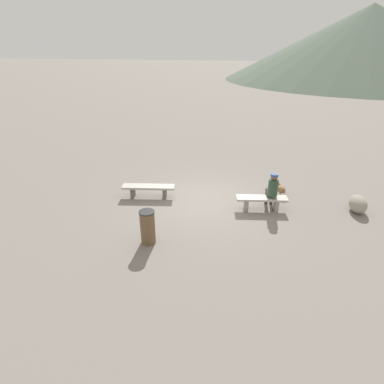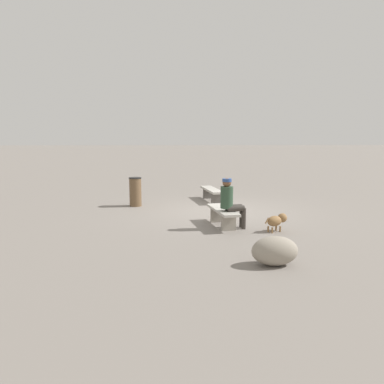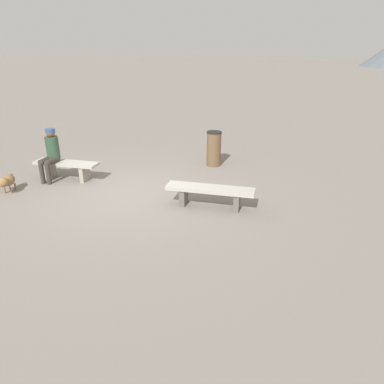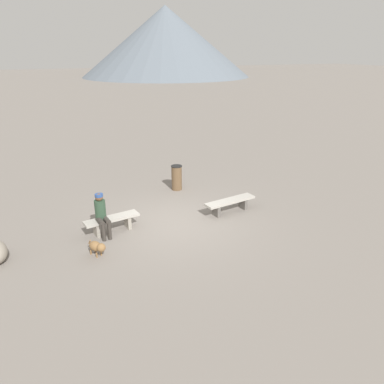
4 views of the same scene
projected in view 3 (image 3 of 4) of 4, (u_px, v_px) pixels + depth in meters
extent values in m
cube|color=gray|center=(128.00, 196.00, 8.22)|extent=(210.00, 210.00, 0.06)
cube|color=#605B56|center=(237.00, 201.00, 7.38)|extent=(0.17, 0.36, 0.37)
cube|color=#605B56|center=(184.00, 196.00, 7.64)|extent=(0.17, 0.36, 0.37)
cube|color=#B2ADA3|center=(210.00, 189.00, 7.42)|extent=(1.89, 0.72, 0.07)
cube|color=gray|center=(85.00, 173.00, 8.96)|extent=(0.17, 0.38, 0.40)
cube|color=gray|center=(50.00, 170.00, 9.18)|extent=(0.17, 0.38, 0.40)
cube|color=#B2ADA3|center=(66.00, 163.00, 8.98)|extent=(1.70, 0.70, 0.06)
cylinder|color=#2D4733|center=(53.00, 148.00, 8.91)|extent=(0.32, 0.32, 0.55)
sphere|color=brown|center=(50.00, 133.00, 8.77)|extent=(0.22, 0.22, 0.22)
cylinder|color=#2D4C8C|center=(50.00, 130.00, 8.74)|extent=(0.23, 0.23, 0.08)
cylinder|color=#38332D|center=(46.00, 160.00, 8.84)|extent=(0.21, 0.45, 0.15)
cylinder|color=#38332D|center=(42.00, 173.00, 8.76)|extent=(0.11, 0.11, 0.54)
cylinder|color=#38332D|center=(52.00, 161.00, 8.80)|extent=(0.21, 0.45, 0.15)
cylinder|color=#38332D|center=(48.00, 174.00, 8.71)|extent=(0.11, 0.11, 0.54)
ellipsoid|color=olive|center=(8.00, 180.00, 8.29)|extent=(0.42, 0.48, 0.26)
sphere|color=olive|center=(3.00, 182.00, 8.03)|extent=(0.23, 0.23, 0.23)
cylinder|color=olive|center=(11.00, 190.00, 8.25)|extent=(0.04, 0.04, 0.14)
cylinder|color=olive|center=(5.00, 190.00, 8.24)|extent=(0.04, 0.04, 0.14)
cylinder|color=olive|center=(15.00, 186.00, 8.49)|extent=(0.04, 0.04, 0.14)
cylinder|color=olive|center=(9.00, 186.00, 8.48)|extent=(0.04, 0.04, 0.14)
cylinder|color=olive|center=(12.00, 175.00, 8.50)|extent=(0.08, 0.12, 0.15)
cylinder|color=brown|center=(214.00, 149.00, 10.02)|extent=(0.40, 0.40, 0.95)
cylinder|color=black|center=(214.00, 132.00, 9.83)|extent=(0.43, 0.43, 0.03)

